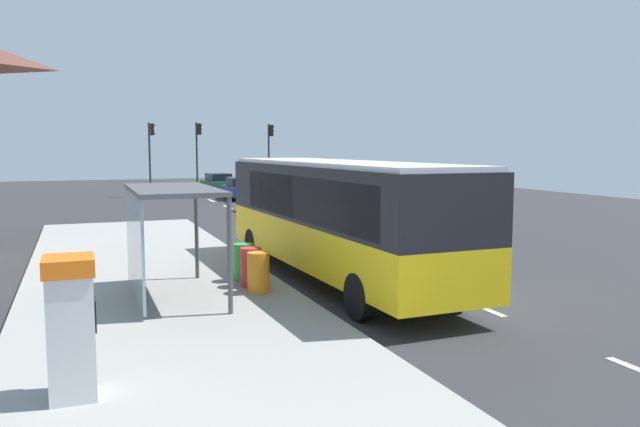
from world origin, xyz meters
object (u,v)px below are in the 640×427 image
object	(u,v)px
bus	(335,213)
ticket_machine	(71,326)
white_van	(284,189)
recycling_bin_red	(251,267)
traffic_light_median	(198,147)
sedan_near	(218,182)
recycling_bin_green	(244,262)
traffic_light_near_side	(270,148)
bus_shelter	(159,214)
recycling_bin_orange	(258,272)
traffic_light_far_side	(151,148)
sedan_far	(240,188)

from	to	relation	value
bus	ticket_machine	distance (m)	9.15
white_van	recycling_bin_red	bearing A→B (deg)	-110.43
recycling_bin_red	traffic_light_median	distance (m)	32.80
ticket_machine	traffic_light_median	world-z (taller)	traffic_light_median
sedan_near	white_van	bearing A→B (deg)	-90.34
sedan_near	recycling_bin_green	xyz separation A→B (m)	(-6.50, -33.79, -0.14)
sedan_near	traffic_light_near_side	world-z (taller)	traffic_light_near_side
bus	traffic_light_near_side	bearing A→B (deg)	76.56
recycling_bin_green	traffic_light_near_side	world-z (taller)	traffic_light_near_side
bus	ticket_machine	xyz separation A→B (m)	(-6.52, -6.38, -0.67)
white_van	recycling_bin_green	distance (m)	17.70
bus_shelter	traffic_light_median	bearing A→B (deg)	78.27
recycling_bin_orange	traffic_light_far_side	world-z (taller)	traffic_light_far_side
recycling_bin_orange	recycling_bin_green	distance (m)	1.40
white_van	recycling_bin_orange	xyz separation A→B (m)	(-6.40, -17.89, -0.69)
sedan_near	traffic_light_near_side	size ratio (longest dim) A/B	0.84
sedan_far	traffic_light_far_side	distance (m)	7.47
ticket_machine	sedan_near	bearing A→B (deg)	75.34
sedan_far	traffic_light_far_side	xyz separation A→B (m)	(-5.40, 4.38, 2.73)
white_van	traffic_light_near_side	xyz separation A→B (m)	(3.30, 13.56, 2.17)
recycling_bin_orange	traffic_light_far_side	size ratio (longest dim) A/B	0.18
sedan_near	ticket_machine	bearing A→B (deg)	-104.66
bus	recycling_bin_green	size ratio (longest dim) A/B	11.66
recycling_bin_orange	ticket_machine	bearing A→B (deg)	-128.37
bus_shelter	ticket_machine	bearing A→B (deg)	-108.81
traffic_light_near_side	recycling_bin_green	bearing A→B (deg)	-107.88
sedan_far	traffic_light_far_side	size ratio (longest dim) A/B	0.84
ticket_machine	traffic_light_far_side	size ratio (longest dim) A/B	0.36
ticket_machine	recycling_bin_green	bearing A→B (deg)	58.16
traffic_light_near_side	bus_shelter	world-z (taller)	traffic_light_near_side
white_van	recycling_bin_red	world-z (taller)	white_van
sedan_far	recycling_bin_red	world-z (taller)	sedan_far
bus	recycling_bin_green	distance (m)	2.76
traffic_light_far_side	sedan_far	bearing A→B (deg)	-39.03
traffic_light_near_side	traffic_light_far_side	distance (m)	8.64
ticket_machine	bus_shelter	bearing A→B (deg)	71.19
sedan_near	sedan_far	bearing A→B (deg)	-90.04
sedan_near	bus_shelter	world-z (taller)	bus_shelter
sedan_far	ticket_machine	bearing A→B (deg)	-107.72
bus	sedan_far	xyz separation A→B (m)	(4.01, 26.59, -1.05)
sedan_far	traffic_light_near_side	xyz separation A→B (m)	(3.20, 3.58, 2.72)
recycling_bin_green	traffic_light_far_side	xyz separation A→B (m)	(1.10, 30.85, 2.87)
ticket_machine	traffic_light_median	size ratio (longest dim) A/B	0.36
recycling_bin_orange	traffic_light_median	bearing A→B (deg)	82.08
white_van	sedan_far	world-z (taller)	white_van
traffic_light_median	white_van	bearing A→B (deg)	-83.21
bus	sedan_near	world-z (taller)	bus
sedan_far	recycling_bin_orange	distance (m)	28.62
sedan_far	recycling_bin_red	bearing A→B (deg)	-103.45
white_van	ticket_machine	distance (m)	25.24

